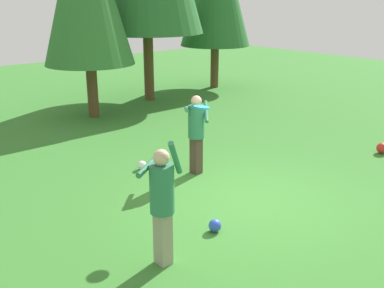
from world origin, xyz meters
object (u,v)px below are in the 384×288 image
(ball_white, at_px, (142,165))
(ball_blue, at_px, (215,225))
(person_thrower, at_px, (162,197))
(ball_red, at_px, (382,148))
(frisbee, at_px, (201,107))
(person_catcher, at_px, (196,128))

(ball_white, height_order, ball_blue, ball_blue)
(ball_white, distance_m, ball_blue, 3.11)
(person_thrower, relative_size, ball_red, 7.18)
(frisbee, height_order, ball_red, frisbee)
(ball_blue, bearing_deg, frisbee, 66.30)
(frisbee, relative_size, ball_blue, 1.51)
(person_catcher, xyz_separation_m, ball_blue, (-1.45, -2.14, -0.89))
(person_thrower, xyz_separation_m, ball_red, (6.86, 0.38, -0.89))
(person_catcher, distance_m, ball_blue, 2.73)
(person_catcher, bearing_deg, ball_white, -100.77)
(ball_white, xyz_separation_m, ball_blue, (-0.67, -3.04, 0.00))
(frisbee, height_order, ball_white, frisbee)
(person_catcher, xyz_separation_m, ball_white, (-0.78, 0.90, -0.90))
(person_thrower, xyz_separation_m, ball_blue, (1.19, 0.19, -0.92))
(frisbee, xyz_separation_m, ball_blue, (-0.30, -0.69, -1.78))
(person_thrower, xyz_separation_m, ball_white, (1.86, 3.23, -0.92))
(frisbee, bearing_deg, person_catcher, 51.61)
(ball_blue, bearing_deg, person_thrower, -170.69)
(ball_red, bearing_deg, person_thrower, -176.80)
(frisbee, height_order, ball_blue, frisbee)
(ball_blue, height_order, ball_red, ball_red)
(person_catcher, height_order, ball_red, person_catcher)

